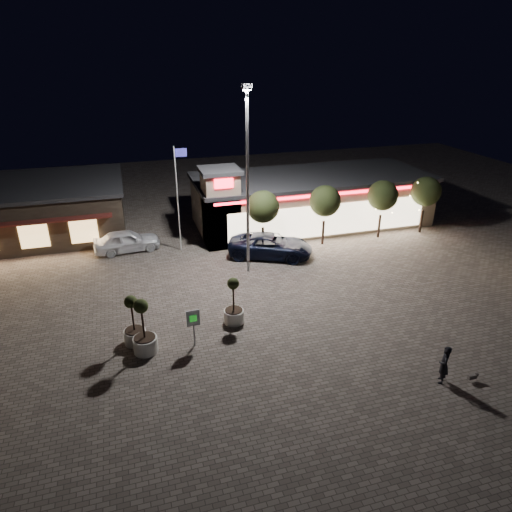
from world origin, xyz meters
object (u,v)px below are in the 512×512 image
object	(u,v)px
pickup_truck	(270,246)
pedestrian	(444,365)
valet_sign	(193,321)
planter_left	(145,336)
white_sedan	(127,241)
planter_mid	(134,329)

from	to	relation	value
pickup_truck	pedestrian	world-z (taller)	pedestrian
valet_sign	planter_left	bearing A→B (deg)	176.31
white_sedan	pedestrian	bearing A→B (deg)	-151.44
planter_left	planter_mid	distance (m)	1.05
white_sedan	planter_mid	size ratio (longest dim) A/B	1.74
pedestrian	planter_left	size ratio (longest dim) A/B	0.63
pedestrian	planter_left	world-z (taller)	planter_left
planter_mid	valet_sign	xyz separation A→B (m)	(2.96, -1.10, 0.60)
pickup_truck	valet_sign	bearing A→B (deg)	167.25
white_sedan	planter_mid	bearing A→B (deg)	174.07
white_sedan	valet_sign	world-z (taller)	valet_sign
valet_sign	pickup_truck	bearing A→B (deg)	52.59
planter_mid	valet_sign	world-z (taller)	planter_mid
pedestrian	valet_sign	distance (m)	12.25
pickup_truck	valet_sign	world-z (taller)	valet_sign
white_sedan	valet_sign	bearing A→B (deg)	-173.68
planter_left	valet_sign	distance (m)	2.56
pickup_truck	pedestrian	bearing A→B (deg)	-143.73
white_sedan	planter_mid	xyz separation A→B (m)	(-0.07, -12.58, 0.04)
pickup_truck	planter_left	bearing A→B (deg)	158.48
planter_mid	valet_sign	distance (m)	3.22
white_sedan	planter_left	bearing A→B (deg)	176.07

